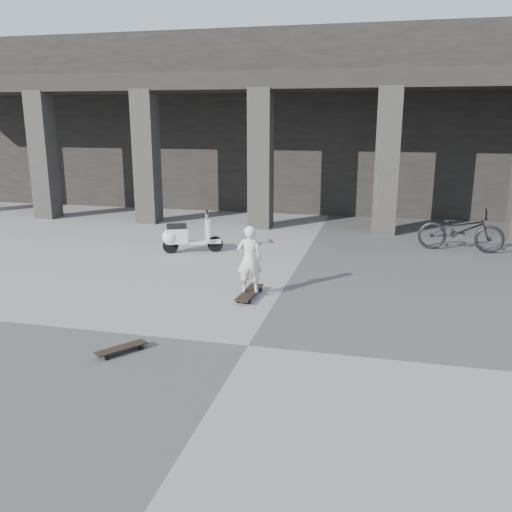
% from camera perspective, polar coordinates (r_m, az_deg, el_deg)
% --- Properties ---
extents(ground, '(90.00, 90.00, 0.00)m').
position_cam_1_polar(ground, '(7.88, -0.85, -9.42)').
color(ground, '#474745').
rests_on(ground, ground).
extents(colonnade, '(28.00, 8.82, 6.00)m').
position_cam_1_polar(colonnade, '(20.83, 8.83, 13.78)').
color(colonnade, black).
rests_on(colonnade, ground).
extents(longboard, '(0.29, 1.06, 0.10)m').
position_cam_1_polar(longboard, '(9.89, -0.68, -3.89)').
color(longboard, black).
rests_on(longboard, ground).
extents(skateboard_spare, '(0.58, 0.70, 0.09)m').
position_cam_1_polar(skateboard_spare, '(7.85, -13.99, -9.43)').
color(skateboard_spare, black).
rests_on(skateboard_spare, ground).
extents(child, '(0.50, 0.39, 1.22)m').
position_cam_1_polar(child, '(9.71, -0.69, -0.34)').
color(child, silver).
rests_on(child, longboard).
extents(scooter, '(1.39, 0.76, 1.02)m').
position_cam_1_polar(scooter, '(13.17, -7.78, 2.06)').
color(scooter, black).
rests_on(scooter, ground).
extents(bicycle, '(2.06, 0.90, 1.05)m').
position_cam_1_polar(bicycle, '(14.13, 20.76, 2.60)').
color(bicycle, black).
rests_on(bicycle, ground).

